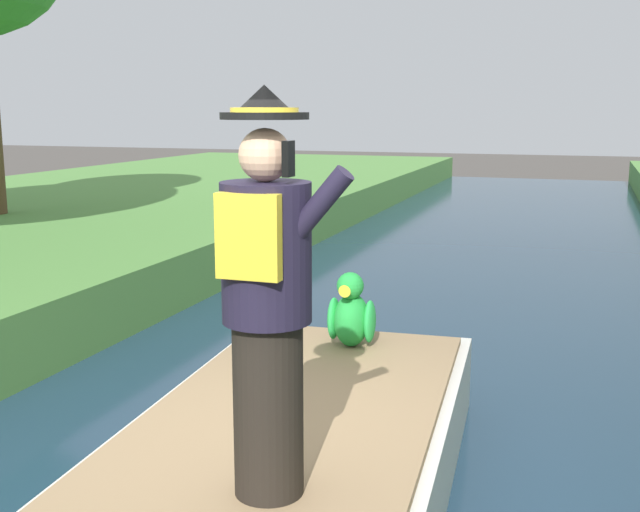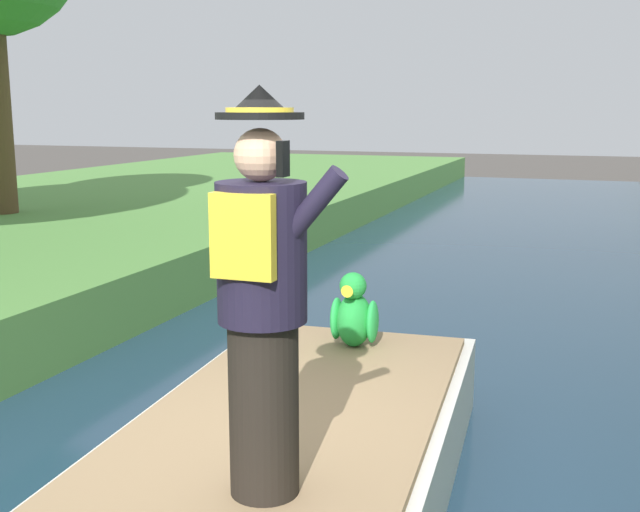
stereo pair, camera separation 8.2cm
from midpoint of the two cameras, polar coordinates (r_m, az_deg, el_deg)
The scene contains 3 objects.
boat at distance 4.66m, azimuth -2.15°, elevation -15.48°, with size 2.07×4.31×0.61m.
person_pirate at distance 3.46m, azimuth -3.54°, elevation -3.09°, with size 0.61×0.42×1.85m.
parrot_plush at distance 5.81m, azimuth 2.91°, elevation -4.29°, with size 0.36×0.35×0.57m.
Camera 2 is at (1.61, -3.46, 2.46)m, focal length 43.82 mm.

